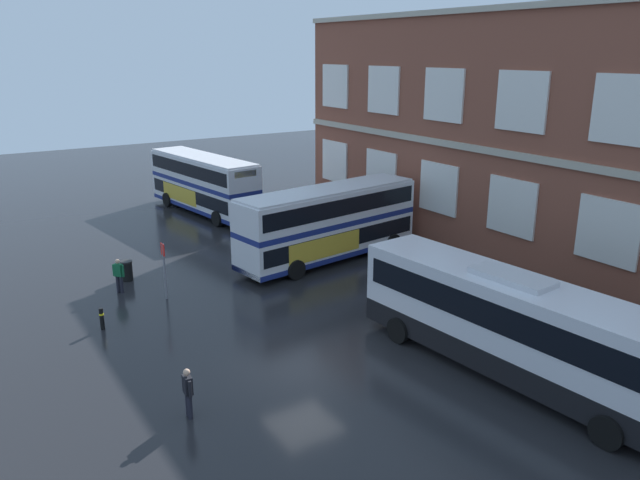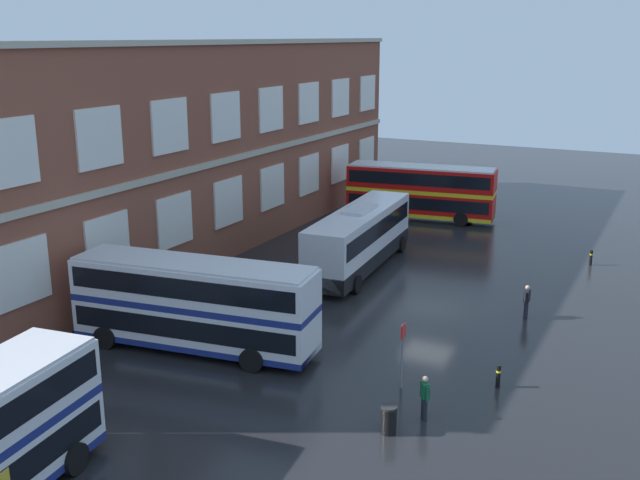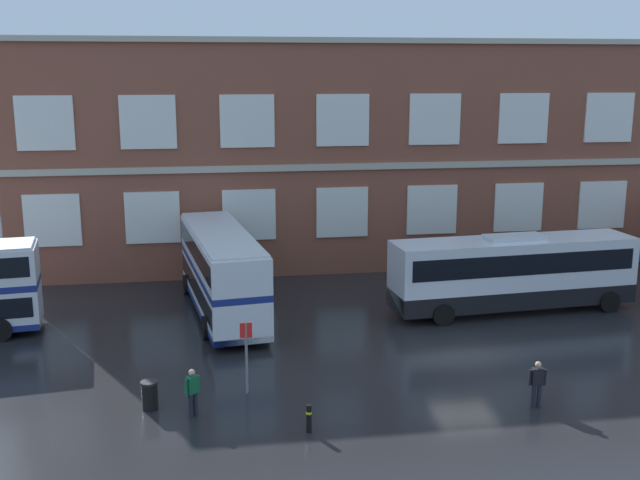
{
  "view_description": "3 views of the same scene",
  "coord_description": "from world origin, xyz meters",
  "px_view_note": "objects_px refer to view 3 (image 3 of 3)",
  "views": [
    {
      "loc": [
        17.52,
        -10.53,
        11.15
      ],
      "look_at": [
        -3.6,
        3.1,
        3.44
      ],
      "focal_mm": 34.71,
      "sensor_mm": 36.0,
      "label": 1
    },
    {
      "loc": [
        -34.42,
        -11.28,
        13.5
      ],
      "look_at": [
        -2.26,
        5.11,
        3.54
      ],
      "focal_mm": 41.68,
      "sensor_mm": 36.0,
      "label": 2
    },
    {
      "loc": [
        -10.41,
        -28.07,
        11.54
      ],
      "look_at": [
        -5.41,
        4.14,
        4.27
      ],
      "focal_mm": 42.82,
      "sensor_mm": 36.0,
      "label": 3
    }
  ],
  "objects_px": {
    "double_decker_middle": "(222,271)",
    "station_litter_bin": "(150,395)",
    "touring_coach": "(513,273)",
    "waiting_passenger": "(537,382)",
    "bus_stand_flag": "(246,351)",
    "second_passenger": "(193,391)",
    "safety_bollard_east": "(309,418)"
  },
  "relations": [
    {
      "from": "double_decker_middle",
      "to": "station_litter_bin",
      "type": "distance_m",
      "value": 10.86
    },
    {
      "from": "touring_coach",
      "to": "station_litter_bin",
      "type": "height_order",
      "value": "touring_coach"
    },
    {
      "from": "double_decker_middle",
      "to": "waiting_passenger",
      "type": "xyz_separation_m",
      "value": [
        10.52,
        -12.27,
        -1.22
      ]
    },
    {
      "from": "touring_coach",
      "to": "bus_stand_flag",
      "type": "distance_m",
      "value": 15.51
    },
    {
      "from": "waiting_passenger",
      "to": "second_passenger",
      "type": "height_order",
      "value": "same"
    },
    {
      "from": "double_decker_middle",
      "to": "safety_bollard_east",
      "type": "distance_m",
      "value": 13.24
    },
    {
      "from": "double_decker_middle",
      "to": "second_passenger",
      "type": "distance_m",
      "value": 11.29
    },
    {
      "from": "safety_bollard_east",
      "to": "touring_coach",
      "type": "bearing_deg",
      "value": 44.06
    },
    {
      "from": "second_passenger",
      "to": "waiting_passenger",
      "type": "bearing_deg",
      "value": -5.46
    },
    {
      "from": "touring_coach",
      "to": "second_passenger",
      "type": "height_order",
      "value": "touring_coach"
    },
    {
      "from": "waiting_passenger",
      "to": "safety_bollard_east",
      "type": "height_order",
      "value": "waiting_passenger"
    },
    {
      "from": "double_decker_middle",
      "to": "waiting_passenger",
      "type": "distance_m",
      "value": 16.21
    },
    {
      "from": "bus_stand_flag",
      "to": "station_litter_bin",
      "type": "distance_m",
      "value": 3.7
    },
    {
      "from": "waiting_passenger",
      "to": "station_litter_bin",
      "type": "distance_m",
      "value": 13.49
    },
    {
      "from": "double_decker_middle",
      "to": "bus_stand_flag",
      "type": "xyz_separation_m",
      "value": [
        0.6,
        -9.52,
        -0.51
      ]
    },
    {
      "from": "touring_coach",
      "to": "station_litter_bin",
      "type": "relative_size",
      "value": 11.81
    },
    {
      "from": "waiting_passenger",
      "to": "touring_coach",
      "type": "bearing_deg",
      "value": 71.81
    },
    {
      "from": "waiting_passenger",
      "to": "bus_stand_flag",
      "type": "bearing_deg",
      "value": 164.48
    },
    {
      "from": "double_decker_middle",
      "to": "station_litter_bin",
      "type": "relative_size",
      "value": 10.92
    },
    {
      "from": "double_decker_middle",
      "to": "bus_stand_flag",
      "type": "height_order",
      "value": "double_decker_middle"
    },
    {
      "from": "double_decker_middle",
      "to": "bus_stand_flag",
      "type": "bearing_deg",
      "value": -86.42
    },
    {
      "from": "waiting_passenger",
      "to": "station_litter_bin",
      "type": "bearing_deg",
      "value": 171.82
    },
    {
      "from": "waiting_passenger",
      "to": "safety_bollard_east",
      "type": "distance_m",
      "value": 8.15
    },
    {
      "from": "double_decker_middle",
      "to": "touring_coach",
      "type": "distance_m",
      "value": 14.1
    },
    {
      "from": "waiting_passenger",
      "to": "second_passenger",
      "type": "relative_size",
      "value": 1.0
    },
    {
      "from": "station_litter_bin",
      "to": "waiting_passenger",
      "type": "bearing_deg",
      "value": -8.18
    },
    {
      "from": "station_litter_bin",
      "to": "safety_bollard_east",
      "type": "height_order",
      "value": "station_litter_bin"
    },
    {
      "from": "double_decker_middle",
      "to": "touring_coach",
      "type": "relative_size",
      "value": 0.92
    },
    {
      "from": "touring_coach",
      "to": "second_passenger",
      "type": "relative_size",
      "value": 7.16
    },
    {
      "from": "bus_stand_flag",
      "to": "safety_bollard_east",
      "type": "bearing_deg",
      "value": -62.03
    },
    {
      "from": "safety_bollard_east",
      "to": "double_decker_middle",
      "type": "bearing_deg",
      "value": 100.53
    },
    {
      "from": "second_passenger",
      "to": "station_litter_bin",
      "type": "relative_size",
      "value": 1.65
    }
  ]
}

